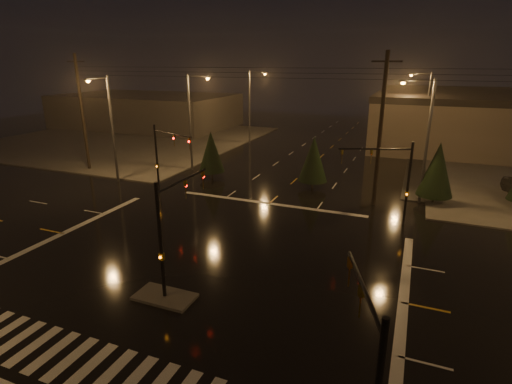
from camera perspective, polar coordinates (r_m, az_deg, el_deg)
ground at (r=23.88m, az=-7.38°, el=-9.94°), size 140.00×140.00×0.00m
sidewalk_nw at (r=64.04m, az=-17.95°, el=7.25°), size 36.00×36.00×0.12m
median_island at (r=20.95m, az=-12.88°, el=-14.38°), size 3.00×1.60×0.15m
crosswalk at (r=17.97m, az=-22.57°, el=-21.92°), size 15.00×2.60×0.01m
stop_bar_far at (r=33.05m, az=1.92°, el=-1.64°), size 16.00×0.50×0.01m
commercial_block at (r=76.03m, az=-15.32°, el=11.17°), size 30.00×18.00×5.60m
signal_mast_median at (r=19.95m, az=-12.11°, el=-4.14°), size 0.25×4.59×6.00m
signal_mast_ne at (r=29.33m, az=19.09°, el=2.53°), size 4.84×1.86×6.00m
signal_mast_nw at (r=35.56m, az=-13.11°, el=5.67°), size 4.84×1.86×6.00m
signal_mast_se at (r=11.30m, az=15.73°, el=-24.00°), size 1.55×3.87×6.00m
streetlight_1 at (r=42.64m, az=-9.11°, el=10.66°), size 2.77×0.32×10.00m
streetlight_2 at (r=56.86m, az=-0.65°, el=12.69°), size 2.77×0.32×10.00m
streetlight_3 at (r=34.65m, az=22.88°, el=7.79°), size 2.77×0.32×10.00m
streetlight_4 at (r=54.50m, az=22.95°, el=11.07°), size 2.77×0.32×10.00m
streetlight_5 at (r=40.05m, az=-20.22°, el=9.32°), size 0.32×2.77×10.00m
utility_pole_0 at (r=46.15m, az=-23.58°, el=10.37°), size 2.20×0.32×12.00m
utility_pole_1 at (r=32.73m, az=17.33°, el=8.44°), size 2.20×0.32×12.00m
conifer_0 at (r=35.42m, az=24.47°, el=2.98°), size 2.83×2.83×5.12m
conifer_3 at (r=39.87m, az=-6.42°, el=5.75°), size 2.58×2.58×4.72m
conifer_4 at (r=36.74m, az=8.21°, el=4.70°), size 2.65×2.65×4.84m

